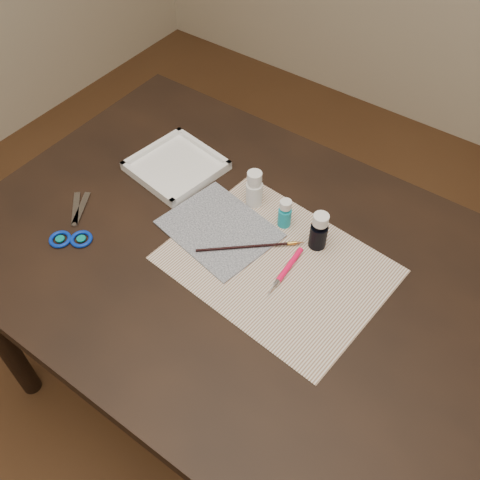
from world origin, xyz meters
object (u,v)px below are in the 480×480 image
Objects in this scene: paint_bottle_white at (254,189)px; scissors at (72,219)px; paper at (277,264)px; paint_bottle_cyan at (285,213)px; canvas at (219,229)px; paint_bottle_navy at (319,231)px; palette_tray at (176,166)px.

paint_bottle_white is 0.45m from scissors.
paper is 0.13m from paint_bottle_cyan.
scissors is at bearing -145.62° from paint_bottle_cyan.
canvas is 1.24× the size of scissors.
scissors is (-0.48, -0.18, 0.00)m from paper.
paint_bottle_white is at bearing 170.27° from paint_bottle_cyan.
paint_bottle_cyan is 0.10m from paint_bottle_navy.
paper is 2.34× the size of scissors.
canvas is 0.36m from scissors.
canvas is 2.53× the size of paint_bottle_navy.
paint_bottle_white is (0.02, 0.12, 0.05)m from canvas.
palette_tray is at bearing 163.88° from paper.
palette_tray reaches higher than scissors.
paint_bottle_navy is at bearing 66.82° from paper.
paint_bottle_cyan reaches higher than scissors.
canvas is at bearing -97.59° from paint_bottle_white.
palette_tray is (0.08, 0.29, 0.01)m from scissors.
canvas reaches higher than paper.
paint_bottle_navy reaches higher than paint_bottle_cyan.
palette_tray is at bearing 154.63° from canvas.
paint_bottle_white is at bearing 172.10° from paint_bottle_navy.
canvas is at bearing -156.13° from paint_bottle_navy.
paper is 0.41m from palette_tray.
palette_tray is at bearing 179.91° from paint_bottle_cyan.
palette_tray is (-0.39, 0.11, 0.01)m from paper.
paint_bottle_cyan is at bearing -0.09° from palette_tray.
paint_bottle_white is at bearing 3.99° from palette_tray.
paint_bottle_navy reaches higher than paper.
scissors is at bearing -136.49° from paint_bottle_white.
paint_bottle_white reaches higher than paper.
paper is at bearing -40.23° from paint_bottle_white.
paint_bottle_white is 0.10m from paint_bottle_cyan.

